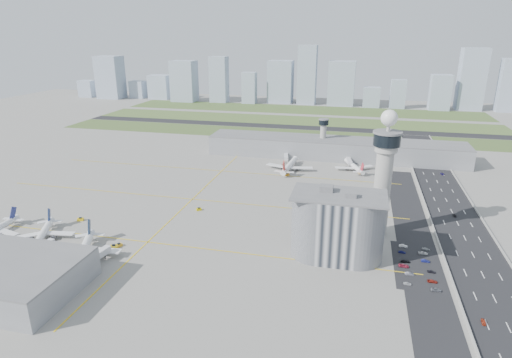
% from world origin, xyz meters
% --- Properties ---
extents(ground, '(1000.00, 1000.00, 0.00)m').
position_xyz_m(ground, '(0.00, 0.00, 0.00)').
color(ground, gray).
extents(grass_strip_0, '(480.00, 50.00, 0.08)m').
position_xyz_m(grass_strip_0, '(-20.00, 225.00, 0.04)').
color(grass_strip_0, '#435F2D').
rests_on(grass_strip_0, ground).
extents(grass_strip_1, '(480.00, 60.00, 0.08)m').
position_xyz_m(grass_strip_1, '(-20.00, 300.00, 0.04)').
color(grass_strip_1, '#465B2B').
rests_on(grass_strip_1, ground).
extents(grass_strip_2, '(480.00, 70.00, 0.08)m').
position_xyz_m(grass_strip_2, '(-20.00, 380.00, 0.04)').
color(grass_strip_2, '#455E2C').
rests_on(grass_strip_2, ground).
extents(runway, '(480.00, 22.00, 0.10)m').
position_xyz_m(runway, '(-20.00, 262.00, 0.06)').
color(runway, black).
rests_on(runway, ground).
extents(highway, '(28.00, 500.00, 0.10)m').
position_xyz_m(highway, '(115.00, 0.00, 0.05)').
color(highway, black).
rests_on(highway, ground).
extents(barrier_left, '(0.60, 500.00, 1.20)m').
position_xyz_m(barrier_left, '(101.00, 0.00, 0.60)').
color(barrier_left, '#9E9E99').
rests_on(barrier_left, ground).
extents(barrier_right, '(0.60, 500.00, 1.20)m').
position_xyz_m(barrier_right, '(129.00, 0.00, 0.60)').
color(barrier_right, '#9E9E99').
rests_on(barrier_right, ground).
extents(landside_road, '(18.00, 260.00, 0.08)m').
position_xyz_m(landside_road, '(90.00, -10.00, 0.04)').
color(landside_road, black).
rests_on(landside_road, ground).
extents(parking_lot, '(20.00, 44.00, 0.10)m').
position_xyz_m(parking_lot, '(88.00, -22.00, 0.05)').
color(parking_lot, black).
rests_on(parking_lot, ground).
extents(taxiway_line_h_0, '(260.00, 0.60, 0.01)m').
position_xyz_m(taxiway_line_h_0, '(-40.00, -30.00, 0.01)').
color(taxiway_line_h_0, yellow).
rests_on(taxiway_line_h_0, ground).
extents(taxiway_line_h_1, '(260.00, 0.60, 0.01)m').
position_xyz_m(taxiway_line_h_1, '(-40.00, 30.00, 0.01)').
color(taxiway_line_h_1, yellow).
rests_on(taxiway_line_h_1, ground).
extents(taxiway_line_h_2, '(260.00, 0.60, 0.01)m').
position_xyz_m(taxiway_line_h_2, '(-40.00, 90.00, 0.01)').
color(taxiway_line_h_2, yellow).
rests_on(taxiway_line_h_2, ground).
extents(taxiway_line_v, '(0.60, 260.00, 0.01)m').
position_xyz_m(taxiway_line_v, '(-40.00, 30.00, 0.01)').
color(taxiway_line_v, yellow).
rests_on(taxiway_line_v, ground).
extents(control_tower, '(14.00, 14.00, 64.50)m').
position_xyz_m(control_tower, '(72.00, 8.00, 35.04)').
color(control_tower, '#ADAAA5').
rests_on(control_tower, ground).
extents(secondary_tower, '(8.60, 8.60, 31.90)m').
position_xyz_m(secondary_tower, '(30.00, 150.00, 18.80)').
color(secondary_tower, '#ADAAA5').
rests_on(secondary_tower, ground).
extents(admin_building, '(42.00, 24.00, 33.50)m').
position_xyz_m(admin_building, '(51.99, -22.00, 15.30)').
color(admin_building, '#B2B2B7').
rests_on(admin_building, ground).
extents(terminal_pier, '(210.00, 32.00, 15.80)m').
position_xyz_m(terminal_pier, '(40.00, 148.00, 7.90)').
color(terminal_pier, gray).
rests_on(terminal_pier, ground).
extents(airplane_near_b, '(43.68, 46.38, 10.28)m').
position_xyz_m(airplane_near_b, '(-92.31, -40.41, 5.14)').
color(airplane_near_b, white).
rests_on(airplane_near_b, ground).
extents(airplane_near_c, '(48.22, 51.53, 11.53)m').
position_xyz_m(airplane_near_c, '(-61.14, -52.28, 5.77)').
color(airplane_near_c, white).
rests_on(airplane_near_c, ground).
extents(airplane_far_a, '(39.03, 45.00, 11.96)m').
position_xyz_m(airplane_far_a, '(9.38, 105.74, 5.98)').
color(airplane_far_a, white).
rests_on(airplane_far_a, ground).
extents(airplane_far_b, '(41.74, 44.66, 10.02)m').
position_xyz_m(airplane_far_b, '(57.10, 117.04, 5.01)').
color(airplane_far_b, white).
rests_on(airplane_far_b, ground).
extents(jet_bridge_near_1, '(5.39, 14.31, 5.70)m').
position_xyz_m(jet_bridge_near_1, '(-83.00, -61.00, 2.85)').
color(jet_bridge_near_1, silver).
rests_on(jet_bridge_near_1, ground).
extents(jet_bridge_near_2, '(5.39, 14.31, 5.70)m').
position_xyz_m(jet_bridge_near_2, '(-53.00, -61.00, 2.85)').
color(jet_bridge_near_2, silver).
rests_on(jet_bridge_near_2, ground).
extents(jet_bridge_far_0, '(5.39, 14.31, 5.70)m').
position_xyz_m(jet_bridge_far_0, '(2.00, 132.00, 2.85)').
color(jet_bridge_far_0, silver).
rests_on(jet_bridge_far_0, ground).
extents(jet_bridge_far_1, '(5.39, 14.31, 5.70)m').
position_xyz_m(jet_bridge_far_1, '(52.00, 132.00, 2.85)').
color(jet_bridge_far_1, silver).
rests_on(jet_bridge_far_1, ground).
extents(tug_0, '(3.70, 3.09, 1.84)m').
position_xyz_m(tug_0, '(-88.55, -14.93, 0.92)').
color(tug_0, yellow).
rests_on(tug_0, ground).
extents(tug_1, '(4.26, 3.70, 2.08)m').
position_xyz_m(tug_1, '(-52.77, -39.94, 1.04)').
color(tug_1, gold).
rests_on(tug_1, ground).
extents(tug_2, '(3.10, 3.51, 1.70)m').
position_xyz_m(tug_2, '(-51.45, -37.41, 0.85)').
color(tug_2, yellow).
rests_on(tug_2, ground).
extents(tug_3, '(3.50, 3.18, 1.68)m').
position_xyz_m(tug_3, '(-29.63, 14.29, 0.84)').
color(tug_3, '#CFBC03').
rests_on(tug_3, ground).
extents(tug_4, '(4.16, 4.30, 2.07)m').
position_xyz_m(tug_4, '(9.63, 90.83, 1.03)').
color(tug_4, orange).
rests_on(tug_4, ground).
extents(tug_5, '(3.91, 4.25, 2.04)m').
position_xyz_m(tug_5, '(62.39, 108.68, 1.02)').
color(tug_5, orange).
rests_on(tug_5, ground).
extents(car_lot_0, '(3.30, 1.43, 1.11)m').
position_xyz_m(car_lot_0, '(82.62, -39.64, 0.55)').
color(car_lot_0, silver).
rests_on(car_lot_0, ground).
extents(car_lot_1, '(4.00, 1.68, 1.29)m').
position_xyz_m(car_lot_1, '(84.17, -31.56, 0.64)').
color(car_lot_1, slate).
rests_on(car_lot_1, ground).
extents(car_lot_2, '(4.63, 2.27, 1.27)m').
position_xyz_m(car_lot_2, '(82.34, -25.11, 0.63)').
color(car_lot_2, '#A8243F').
rests_on(car_lot_2, ground).
extents(car_lot_3, '(4.30, 2.18, 1.20)m').
position_xyz_m(car_lot_3, '(83.44, -20.81, 0.60)').
color(car_lot_3, black).
rests_on(car_lot_3, ground).
extents(car_lot_4, '(3.44, 1.55, 1.15)m').
position_xyz_m(car_lot_4, '(82.66, -11.94, 0.57)').
color(car_lot_4, navy).
rests_on(car_lot_4, ground).
extents(car_lot_5, '(4.02, 1.49, 1.31)m').
position_xyz_m(car_lot_5, '(83.67, -5.57, 0.66)').
color(car_lot_5, white).
rests_on(car_lot_5, ground).
extents(car_lot_6, '(4.31, 2.10, 1.18)m').
position_xyz_m(car_lot_6, '(93.52, -41.80, 0.59)').
color(car_lot_6, slate).
rests_on(car_lot_6, ground).
extents(car_lot_7, '(4.10, 1.68, 1.19)m').
position_xyz_m(car_lot_7, '(92.98, -35.47, 0.59)').
color(car_lot_7, maroon).
rests_on(car_lot_7, ground).
extents(car_lot_8, '(3.58, 1.85, 1.17)m').
position_xyz_m(car_lot_8, '(93.61, -27.34, 0.58)').
color(car_lot_8, black).
rests_on(car_lot_8, ground).
extents(car_lot_9, '(3.84, 1.49, 1.25)m').
position_xyz_m(car_lot_9, '(92.29, -18.29, 0.62)').
color(car_lot_9, navy).
rests_on(car_lot_9, ground).
extents(car_lot_10, '(4.42, 2.22, 1.20)m').
position_xyz_m(car_lot_10, '(92.13, -10.81, 0.60)').
color(car_lot_10, silver).
rests_on(car_lot_10, ground).
extents(car_lot_11, '(3.94, 2.02, 1.09)m').
position_xyz_m(car_lot_11, '(94.11, -6.25, 0.55)').
color(car_lot_11, gray).
rests_on(car_lot_11, ground).
extents(car_hw_0, '(1.62, 3.66, 1.23)m').
position_xyz_m(car_hw_0, '(106.96, -59.50, 0.61)').
color(car_hw_0, '#A4331A').
rests_on(car_hw_0, ground).
extents(car_hw_1, '(1.38, 3.79, 1.24)m').
position_xyz_m(car_hw_1, '(115.16, 40.05, 0.62)').
color(car_hw_1, black).
rests_on(car_hw_1, ground).
extents(car_hw_2, '(2.44, 4.43, 1.17)m').
position_xyz_m(car_hw_2, '(121.07, 119.83, 0.59)').
color(car_hw_2, navy).
rests_on(car_hw_2, ground).
extents(car_hw_4, '(1.80, 3.63, 1.19)m').
position_xyz_m(car_hw_4, '(107.17, 181.61, 0.60)').
color(car_hw_4, '#A3A3A3').
rests_on(car_hw_4, ground).
extents(skyline_bldg_0, '(24.05, 19.24, 26.50)m').
position_xyz_m(skyline_bldg_0, '(-377.77, 421.70, 13.25)').
color(skyline_bldg_0, '#9EADC1').
rests_on(skyline_bldg_0, ground).
extents(skyline_bldg_1, '(37.63, 30.10, 65.60)m').
position_xyz_m(skyline_bldg_1, '(-331.22, 417.61, 32.80)').
color(skyline_bldg_1, '#9EADC1').
rests_on(skyline_bldg_1, ground).
extents(skyline_bldg_2, '(22.81, 18.25, 26.79)m').
position_xyz_m(skyline_bldg_2, '(-291.25, 430.16, 13.39)').
color(skyline_bldg_2, '#9EADC1').
rests_on(skyline_bldg_2, ground).
extents(skyline_bldg_3, '(32.30, 25.84, 36.93)m').
position_xyz_m(skyline_bldg_3, '(-252.58, 431.35, 18.47)').
color(skyline_bldg_3, '#9EADC1').
rests_on(skyline_bldg_3, ground).
extents(skyline_bldg_4, '(35.81, 28.65, 60.36)m').
position_xyz_m(skyline_bldg_4, '(-204.47, 415.19, 30.18)').
color(skyline_bldg_4, '#9EADC1').
rests_on(skyline_bldg_4, ground).
extents(skyline_bldg_5, '(25.49, 20.39, 66.89)m').
position_xyz_m(skyline_bldg_5, '(-150.11, 419.66, 33.44)').
color(skyline_bldg_5, '#9EADC1').
rests_on(skyline_bldg_5, ground).
extents(skyline_bldg_6, '(20.04, 16.03, 45.20)m').
position_xyz_m(skyline_bldg_6, '(-102.68, 417.90, 22.60)').
color(skyline_bldg_6, '#9EADC1').
rests_on(skyline_bldg_6, ground).
extents(skyline_bldg_7, '(35.76, 28.61, 61.22)m').
position_xyz_m(skyline_bldg_7, '(-59.44, 436.89, 30.61)').
color(skyline_bldg_7, '#9EADC1').
rests_on(skyline_bldg_7, ground).
extents(skyline_bldg_8, '(26.33, 21.06, 83.39)m').
position_xyz_m(skyline_bldg_8, '(-19.42, 431.56, 41.69)').
color(skyline_bldg_8, '#9EADC1').
rests_on(skyline_bldg_8, ground).
extents(skyline_bldg_9, '(36.96, 29.57, 62.11)m').
position_xyz_m(skyline_bldg_9, '(30.27, 432.32, 31.06)').
color(skyline_bldg_9, '#9EADC1').
rests_on(skyline_bldg_9, ground).
extents(skyline_bldg_10, '(23.01, 18.41, 27.75)m').
position_xyz_m(skyline_bldg_10, '(73.27, 423.68, 13.87)').
color(skyline_bldg_10, '#9EADC1').
rests_on(skyline_bldg_10, ground).
extents(skyline_bldg_11, '(20.22, 16.18, 38.97)m').
position_xyz_m(skyline_bldg_11, '(108.28, 423.34, 19.48)').
color(skyline_bldg_11, '#9EADC1').
rests_on(skyline_bldg_11, ground).
extents(skyline_bldg_12, '(26.14, 20.92, 46.89)m').
position_xyz_m(skyline_bldg_12, '(162.17, 421.29, 23.44)').
color(skyline_bldg_12, '#9EADC1').
rests_on(skyline_bldg_12, ground).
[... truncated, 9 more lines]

